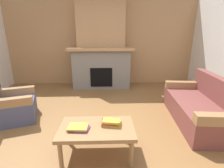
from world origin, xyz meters
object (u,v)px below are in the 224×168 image
couch (201,107)px  coffee_table (97,130)px  armchair (11,106)px  fireplace (101,49)px

couch → coffee_table: size_ratio=1.87×
couch → armchair: size_ratio=1.94×
armchair → coffee_table: armchair is taller
couch → armchair: bearing=177.4°
fireplace → couch: size_ratio=1.45×
couch → coffee_table: 2.12m
armchair → coffee_table: 2.01m
fireplace → armchair: bearing=-128.4°
fireplace → couch: bearing=-49.9°
fireplace → coffee_table: bearing=-89.7°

